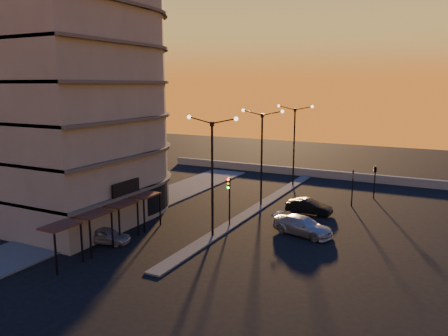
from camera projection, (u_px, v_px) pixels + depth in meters
ground at (213, 237)px, 34.39m from camera, size 120.00×120.00×0.00m
sidewalk_west at (138, 207)px, 42.56m from camera, size 5.00×40.00×0.12m
median at (261, 205)px, 43.12m from camera, size 1.20×36.00×0.12m
parapet at (323, 174)px, 56.14m from camera, size 44.00×0.50×1.00m
building at (73, 83)px, 38.42m from camera, size 14.35×17.08×25.00m
streetlamp_near at (212, 167)px, 33.33m from camera, size 4.32×0.32×9.51m
streetlamp_mid at (262, 150)px, 42.08m from camera, size 4.32×0.32×9.51m
streetlamp_far at (294, 139)px, 50.83m from camera, size 4.32×0.32×9.51m
traffic_light_main at (229, 193)px, 36.36m from camera, size 0.28×0.44×4.25m
signal_east_a at (352, 187)px, 42.70m from camera, size 0.13×0.16×3.60m
signal_east_b at (375, 170)px, 45.31m from camera, size 0.42×1.99×3.60m
car_hatchback at (106, 235)px, 32.90m from camera, size 3.89×2.21×1.25m
car_sedan at (309, 207)px, 40.34m from camera, size 4.22×1.50×1.39m
car_wagon at (303, 226)px, 34.81m from camera, size 5.31×3.13×1.45m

